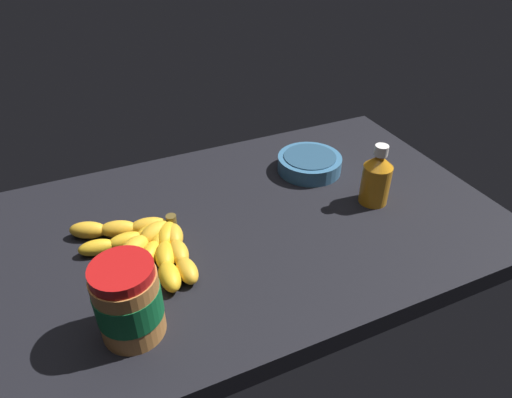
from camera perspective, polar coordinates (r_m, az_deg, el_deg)
The scene contains 5 objects.
ground_plane at distance 91.61cm, azimuth 0.31°, elevation -3.35°, with size 95.44×62.03×4.20cm, color black.
banana_bunch at distance 83.37cm, azimuth -13.75°, elevation -5.82°, with size 20.29×24.60×3.71cm.
peanut_butter_jar at distance 67.98cm, azimuth -15.90°, elevation -12.34°, with size 9.58×9.58×12.96cm.
honey_bottle at distance 94.76cm, azimuth 15.04°, elevation 2.61°, with size 5.93×5.93×13.23cm.
small_bowl at distance 104.85cm, azimuth 6.80°, elevation 4.56°, with size 14.71×14.71×3.81cm.
Camera 1 is at (29.83, 65.04, 55.11)cm, focal length 31.51 mm.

